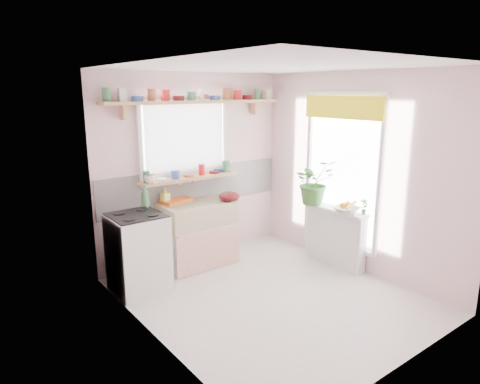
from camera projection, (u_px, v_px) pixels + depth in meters
room at (267, 161)px, 5.56m from camera, size 3.20×3.20×3.20m
sink_unit at (198, 233)px, 5.63m from camera, size 0.95×0.65×1.11m
cooker at (138, 253)px, 4.88m from camera, size 0.58×0.58×0.93m
radiator_ledge at (335, 235)px, 5.65m from camera, size 0.22×0.95×0.78m
windowsill at (189, 178)px, 5.61m from camera, size 1.40×0.22×0.04m
pine_shelf at (197, 102)px, 5.46m from camera, size 2.52×0.24×0.04m
shelf_crockery at (197, 96)px, 5.45m from camera, size 2.47×0.11×0.12m
sill_crockery at (188, 173)px, 5.58m from camera, size 1.35×0.11×0.12m
dish_tray at (174, 200)px, 5.56m from camera, size 0.44×0.36×0.04m
colander at (229, 196)px, 5.59m from camera, size 0.34×0.34×0.12m
jade_plant at (314, 182)px, 5.69m from camera, size 0.63×0.58×0.60m
fruit_bowl at (346, 210)px, 5.32m from camera, size 0.36×0.36×0.08m
herb_pot at (364, 206)px, 5.25m from camera, size 0.12×0.09×0.20m
soap_bottle_sink at (165, 196)px, 5.46m from camera, size 0.11×0.11×0.21m
sill_cup at (150, 179)px, 5.20m from camera, size 0.16×0.16×0.10m
sill_bowl at (219, 170)px, 5.95m from camera, size 0.22×0.22×0.06m
shelf_vase at (204, 95)px, 5.53m from camera, size 0.15×0.15×0.14m
cooker_bottle at (145, 196)px, 5.04m from camera, size 0.11×0.11×0.27m
fruit at (347, 205)px, 5.32m from camera, size 0.20×0.14×0.10m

